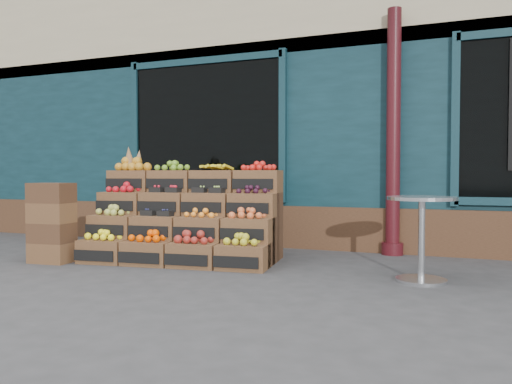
% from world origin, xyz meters
% --- Properties ---
extents(ground, '(60.00, 60.00, 0.00)m').
position_xyz_m(ground, '(0.00, 0.00, 0.00)').
color(ground, '#373739').
rests_on(ground, ground).
extents(shop_facade, '(12.00, 6.24, 4.80)m').
position_xyz_m(shop_facade, '(0.00, 5.11, 2.40)').
color(shop_facade, '#0F2B34').
rests_on(shop_facade, ground).
extents(crate_display, '(2.39, 1.36, 1.42)m').
position_xyz_m(crate_display, '(-1.16, 0.76, 0.44)').
color(crate_display, brown).
rests_on(crate_display, ground).
extents(spare_crates, '(0.50, 0.37, 0.95)m').
position_xyz_m(spare_crates, '(-2.54, -0.02, 0.48)').
color(spare_crates, brown).
rests_on(spare_crates, ground).
extents(bistro_table, '(0.67, 0.67, 0.84)m').
position_xyz_m(bistro_table, '(1.64, 0.43, 0.52)').
color(bistro_table, silver).
rests_on(bistro_table, ground).
extents(shopkeeper, '(0.87, 0.74, 2.04)m').
position_xyz_m(shopkeeper, '(-1.92, 2.66, 1.02)').
color(shopkeeper, '#19592A').
rests_on(shopkeeper, ground).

